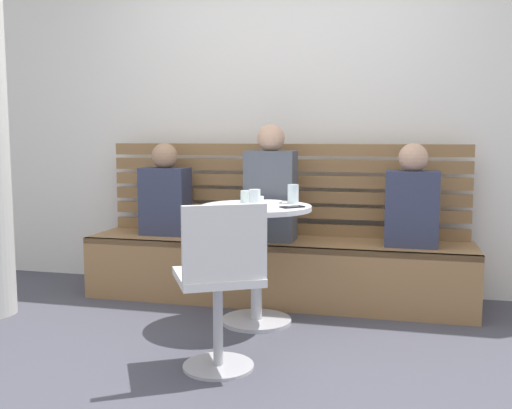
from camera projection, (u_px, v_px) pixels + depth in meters
ground at (226, 364)px, 3.03m from camera, size 8.00×8.00×0.00m
back_wall at (288, 98)px, 4.44m from camera, size 5.20×0.10×2.90m
booth_bench at (275, 270)px, 4.15m from camera, size 2.70×0.52×0.44m
booth_backrest at (282, 189)px, 4.32m from camera, size 2.65×0.04×0.67m
cafe_table at (256, 241)px, 3.64m from camera, size 0.68×0.68×0.74m
white_chair at (220, 281)px, 2.86m from camera, size 0.54×0.54×0.85m
person_adult at (271, 188)px, 4.07m from camera, size 0.34×0.22×0.80m
person_child_left at (165, 194)px, 4.33m from camera, size 0.34×0.22×0.67m
person_child_middle at (412, 201)px, 3.86m from camera, size 0.34×0.22×0.68m
cup_espresso_small at (260, 201)px, 3.62m from camera, size 0.06×0.06×0.05m
cup_water_clear at (255, 199)px, 3.49m from camera, size 0.07×0.07×0.11m
cup_glass_short at (247, 197)px, 3.73m from camera, size 0.08×0.08×0.08m
cup_glass_tall at (293, 194)px, 3.71m from camera, size 0.07×0.07×0.12m
plate_small at (269, 202)px, 3.75m from camera, size 0.17×0.17×0.01m
phone_on_table at (292, 207)px, 3.51m from camera, size 0.15×0.15×0.01m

